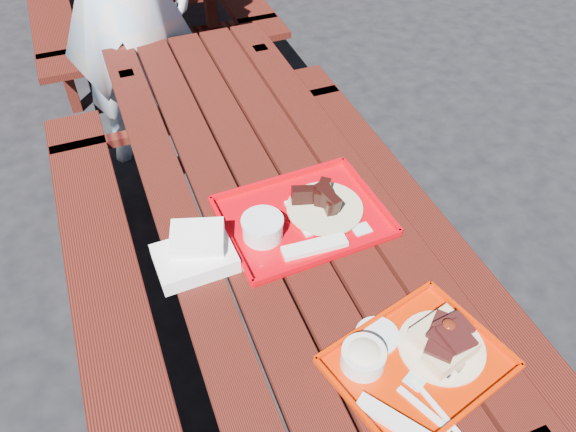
# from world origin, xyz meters

# --- Properties ---
(ground) EXTENTS (60.00, 60.00, 0.00)m
(ground) POSITION_xyz_m (0.00, 0.00, 0.00)
(ground) COLOR black
(ground) RESTS_ON ground
(picnic_table_near) EXTENTS (1.41, 2.40, 0.75)m
(picnic_table_near) POSITION_xyz_m (-0.00, 0.00, 0.56)
(picnic_table_near) COLOR #45160D
(picnic_table_near) RESTS_ON ground
(near_tray) EXTENTS (0.48, 0.41, 0.13)m
(near_tray) POSITION_xyz_m (0.13, -0.67, 0.78)
(near_tray) COLOR #C52200
(near_tray) RESTS_ON picnic_table_near
(far_tray) EXTENTS (0.51, 0.40, 0.08)m
(far_tray) POSITION_xyz_m (0.05, -0.13, 0.78)
(far_tray) COLOR #C6000B
(far_tray) RESTS_ON picnic_table_near
(white_cloth) EXTENTS (0.23, 0.20, 0.09)m
(white_cloth) POSITION_xyz_m (-0.29, -0.16, 0.79)
(white_cloth) COLOR white
(white_cloth) RESTS_ON picnic_table_near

